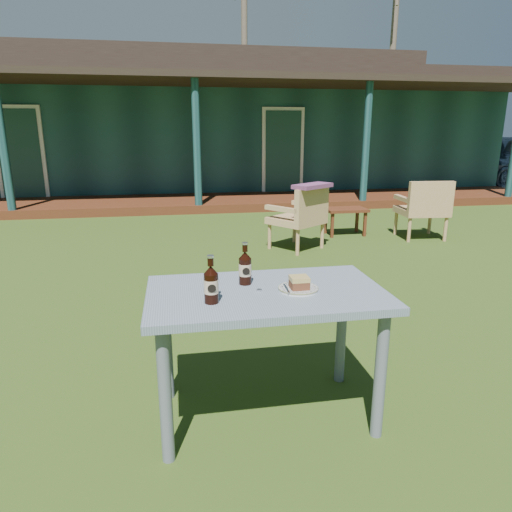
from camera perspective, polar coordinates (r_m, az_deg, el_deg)
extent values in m
plane|color=#334916|center=(4.05, -3.25, -6.39)|extent=(80.00, 80.00, 0.00)
cube|color=#183C3E|center=(13.25, -8.51, 14.37)|extent=(15.00, 6.00, 2.60)
cube|color=black|center=(13.30, -8.77, 20.62)|extent=(15.80, 6.80, 0.30)
cube|color=black|center=(13.35, -8.84, 22.33)|extent=(12.00, 3.50, 0.60)
cube|color=#4D2412|center=(9.46, -7.42, 6.62)|extent=(15.00, 1.80, 0.16)
cube|color=black|center=(9.40, -7.95, 21.06)|extent=(15.40, 2.00, 0.12)
cylinder|color=#183C3E|center=(8.99, -29.02, 11.76)|extent=(0.14, 0.14, 2.45)
cylinder|color=#183C3E|center=(8.55, -7.40, 13.42)|extent=(0.14, 0.14, 2.45)
cylinder|color=#183C3E|center=(9.30, 13.59, 13.28)|extent=(0.14, 0.14, 2.45)
cube|color=white|center=(10.68, -27.33, 11.04)|extent=(0.95, 0.06, 2.00)
cube|color=#193D38|center=(10.65, -27.38, 11.02)|extent=(0.80, 0.04, 1.85)
cube|color=white|center=(10.52, 3.36, 12.64)|extent=(0.95, 0.06, 2.00)
cube|color=#193D38|center=(10.49, 3.40, 12.63)|extent=(0.80, 0.04, 1.85)
cylinder|color=brown|center=(22.73, -1.45, 23.61)|extent=(0.28, 0.28, 9.50)
cylinder|color=brown|center=(23.34, 16.82, 24.67)|extent=(0.28, 0.28, 11.00)
cube|color=slate|center=(2.32, 1.30, -4.79)|extent=(1.20, 0.70, 0.04)
cylinder|color=slate|center=(2.20, -11.27, -16.80)|extent=(0.06, 0.06, 0.68)
cylinder|color=slate|center=(2.40, 15.26, -14.18)|extent=(0.06, 0.06, 0.68)
cylinder|color=slate|center=(2.67, -11.11, -10.66)|extent=(0.06, 0.06, 0.68)
cylinder|color=slate|center=(2.84, 10.63, -9.05)|extent=(0.06, 0.06, 0.68)
cylinder|color=silver|center=(2.33, 5.30, -4.09)|extent=(0.20, 0.20, 0.01)
cylinder|color=olive|center=(2.33, 5.31, -3.97)|extent=(0.20, 0.20, 0.00)
cube|color=#522C1A|center=(2.31, 5.42, -3.56)|extent=(0.09, 0.08, 0.04)
cube|color=tan|center=(2.30, 5.44, -2.83)|extent=(0.09, 0.09, 0.02)
cube|color=silver|center=(2.30, 3.81, -4.06)|extent=(0.02, 0.14, 0.00)
cylinder|color=black|center=(2.39, -1.37, -1.94)|extent=(0.07, 0.07, 0.14)
cone|color=black|center=(2.37, -1.38, 0.10)|extent=(0.07, 0.07, 0.04)
cylinder|color=black|center=(2.36, -1.39, 1.00)|extent=(0.03, 0.03, 0.04)
cylinder|color=silver|center=(2.35, -1.39, 1.58)|extent=(0.03, 0.03, 0.01)
cylinder|color=tan|center=(2.39, -1.37, -1.69)|extent=(0.07, 0.07, 0.06)
cylinder|color=black|center=(2.36, -1.25, -1.93)|extent=(0.04, 0.00, 0.04)
cylinder|color=black|center=(2.14, -5.61, -4.05)|extent=(0.07, 0.07, 0.14)
cone|color=black|center=(2.12, -5.68, -1.74)|extent=(0.07, 0.07, 0.04)
cylinder|color=black|center=(2.10, -5.71, -0.72)|extent=(0.03, 0.03, 0.04)
cylinder|color=silver|center=(2.10, -5.72, -0.06)|extent=(0.03, 0.03, 0.01)
cylinder|color=tan|center=(2.14, -5.62, -3.77)|extent=(0.07, 0.07, 0.07)
cylinder|color=black|center=(2.11, -5.55, -4.08)|extent=(0.04, 0.00, 0.04)
cylinder|color=silver|center=(2.31, 0.40, -4.29)|extent=(0.03, 0.03, 0.01)
cube|color=tan|center=(5.97, 5.06, 4.49)|extent=(0.82, 0.81, 0.09)
cube|color=tan|center=(5.78, 7.01, 6.50)|extent=(0.54, 0.41, 0.40)
cube|color=tan|center=(6.16, 6.56, 6.43)|extent=(0.36, 0.47, 0.06)
cube|color=tan|center=(5.75, 3.24, 5.87)|extent=(0.36, 0.47, 0.06)
cylinder|color=tan|center=(6.35, 4.82, 3.22)|extent=(0.05, 0.05, 0.34)
cylinder|color=tan|center=(5.97, 1.70, 2.49)|extent=(0.05, 0.05, 0.34)
cylinder|color=tan|center=(6.07, 8.27, 2.54)|extent=(0.05, 0.05, 0.34)
cylinder|color=tan|center=(5.67, 5.22, 1.74)|extent=(0.05, 0.05, 0.34)
cube|color=tan|center=(6.97, 19.96, 5.29)|extent=(0.67, 0.64, 0.09)
cube|color=tan|center=(6.71, 21.04, 6.97)|extent=(0.63, 0.13, 0.41)
cube|color=tan|center=(7.08, 22.07, 6.70)|extent=(0.12, 0.55, 0.06)
cube|color=tan|center=(6.85, 17.91, 6.83)|extent=(0.12, 0.55, 0.06)
cylinder|color=tan|center=(7.34, 20.89, 3.94)|extent=(0.05, 0.05, 0.34)
cylinder|color=tan|center=(7.12, 17.08, 3.96)|extent=(0.05, 0.05, 0.34)
cylinder|color=tan|center=(6.91, 22.60, 3.12)|extent=(0.05, 0.05, 0.34)
cylinder|color=tan|center=(6.69, 18.60, 3.12)|extent=(0.05, 0.05, 0.34)
cube|color=#6D375F|center=(5.75, 7.08, 8.70)|extent=(0.59, 0.51, 0.05)
cube|color=#4D2412|center=(6.87, 11.14, 5.71)|extent=(0.60, 0.40, 0.04)
cube|color=#4D2412|center=(6.68, 9.50, 3.78)|extent=(0.04, 0.04, 0.36)
cube|color=#4D2412|center=(6.86, 13.45, 3.87)|extent=(0.04, 0.04, 0.36)
cube|color=#4D2412|center=(6.96, 8.68, 4.28)|extent=(0.04, 0.04, 0.36)
cube|color=#4D2412|center=(7.14, 12.50, 4.36)|extent=(0.04, 0.04, 0.36)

